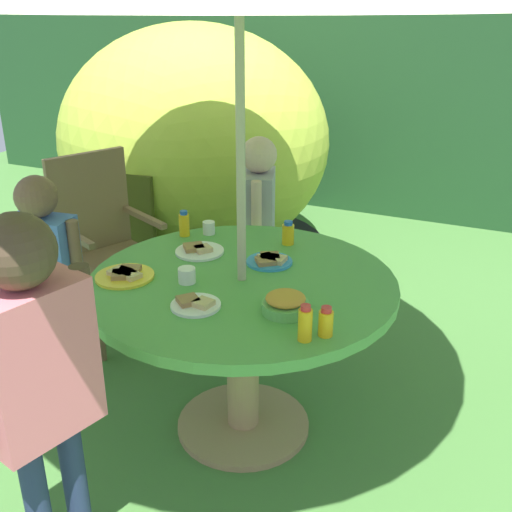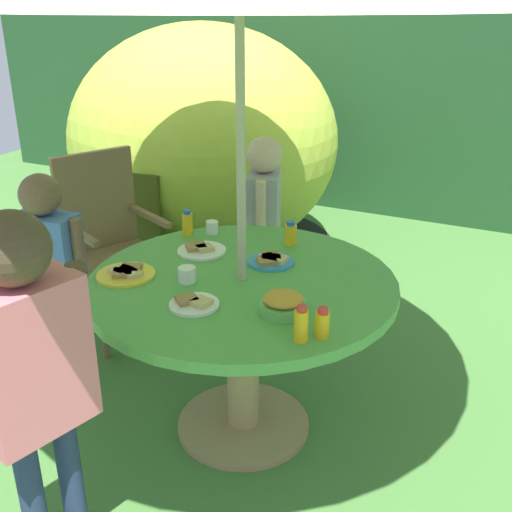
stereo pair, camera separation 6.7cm
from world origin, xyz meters
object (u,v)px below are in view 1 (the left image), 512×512
(snack_bowl, at_px, (286,303))
(plate_front_edge, at_px, (270,260))
(wooden_chair, at_px, (102,238))
(plate_near_left, at_px, (199,250))
(plate_far_right, at_px, (195,304))
(cup_near, at_px, (209,228))
(cup_far, at_px, (187,275))
(child_in_grey_shirt, at_px, (259,211))
(dome_tent, at_px, (194,142))
(juice_bottle_near_right, at_px, (184,224))
(plate_mid_right, at_px, (125,275))
(juice_bottle_center_back, at_px, (288,233))
(garden_table, at_px, (242,312))
(child_in_blue_shirt, at_px, (45,261))
(juice_bottle_center_front, at_px, (326,322))
(juice_bottle_far_left, at_px, (305,324))
(child_in_pink_shirt, at_px, (35,362))

(snack_bowl, xyz_separation_m, plate_front_edge, (-0.23, 0.39, -0.02))
(wooden_chair, distance_m, plate_near_left, 0.90)
(plate_far_right, xyz_separation_m, cup_near, (-0.31, 0.69, 0.02))
(plate_front_edge, bearing_deg, cup_far, -126.04)
(child_in_grey_shirt, height_order, plate_far_right, child_in_grey_shirt)
(dome_tent, xyz_separation_m, juice_bottle_near_right, (0.79, -1.50, -0.02))
(plate_near_left, bearing_deg, plate_mid_right, -112.50)
(plate_far_right, relative_size, cup_near, 3.05)
(child_in_grey_shirt, bearing_deg, plate_front_edge, 7.84)
(child_in_grey_shirt, distance_m, cup_near, 0.47)
(juice_bottle_center_back, bearing_deg, plate_front_edge, -87.97)
(garden_table, height_order, juice_bottle_near_right, juice_bottle_near_right)
(plate_front_edge, height_order, plate_near_left, same)
(wooden_chair, height_order, plate_front_edge, wooden_chair)
(child_in_blue_shirt, bearing_deg, plate_front_edge, 10.73)
(snack_bowl, relative_size, plate_far_right, 0.92)
(child_in_blue_shirt, distance_m, cup_far, 0.75)
(wooden_chair, xyz_separation_m, cup_far, (0.92, -0.63, 0.21))
(juice_bottle_center_front, bearing_deg, juice_bottle_far_left, -132.37)
(juice_bottle_center_front, xyz_separation_m, cup_near, (-0.82, 0.69, -0.02))
(plate_far_right, relative_size, cup_far, 2.66)
(plate_front_edge, bearing_deg, garden_table, -101.37)
(garden_table, relative_size, snack_bowl, 7.32)
(child_in_pink_shirt, bearing_deg, child_in_blue_shirt, 55.57)
(plate_front_edge, height_order, juice_bottle_center_back, juice_bottle_center_back)
(wooden_chair, xyz_separation_m, child_in_blue_shirt, (0.18, -0.63, 0.14))
(juice_bottle_center_back, bearing_deg, child_in_pink_shirt, -101.34)
(juice_bottle_center_back, height_order, cup_near, juice_bottle_center_back)
(dome_tent, relative_size, plate_near_left, 9.53)
(plate_near_left, height_order, juice_bottle_far_left, juice_bottle_far_left)
(child_in_pink_shirt, distance_m, cup_far, 0.80)
(dome_tent, xyz_separation_m, juice_bottle_center_front, (1.71, -2.13, -0.02))
(wooden_chair, relative_size, plate_far_right, 5.42)
(dome_tent, xyz_separation_m, child_in_grey_shirt, (0.95, -0.97, -0.09))
(juice_bottle_center_back, distance_m, cup_far, 0.60)
(child_in_blue_shirt, distance_m, plate_front_edge, 1.02)
(cup_near, bearing_deg, child_in_blue_shirt, -137.60)
(child_in_blue_shirt, relative_size, plate_mid_right, 4.57)
(plate_front_edge, relative_size, plate_far_right, 1.06)
(plate_front_edge, bearing_deg, plate_mid_right, -141.98)
(dome_tent, relative_size, cup_far, 29.53)
(plate_mid_right, relative_size, cup_near, 3.90)
(plate_mid_right, bearing_deg, snack_bowl, -0.66)
(plate_mid_right, height_order, plate_front_edge, same)
(child_in_pink_shirt, distance_m, plate_mid_right, 0.76)
(cup_far, bearing_deg, juice_bottle_center_front, -14.90)
(juice_bottle_far_left, xyz_separation_m, cup_far, (-0.59, 0.23, -0.03))
(juice_bottle_center_front, distance_m, cup_far, 0.67)
(child_in_blue_shirt, height_order, juice_bottle_center_back, child_in_blue_shirt)
(garden_table, relative_size, juice_bottle_center_back, 11.29)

